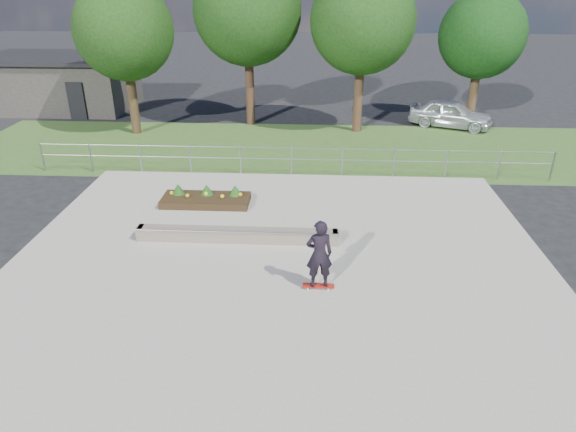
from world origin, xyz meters
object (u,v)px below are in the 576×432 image
object	(u,v)px
planter_bed	(206,198)
skateboarder	(319,254)
grind_ledge	(237,235)
parked_car	(451,114)

from	to	relation	value
planter_bed	skateboarder	size ratio (longest dim) A/B	1.57
grind_ledge	skateboarder	distance (m)	3.48
grind_ledge	skateboarder	world-z (taller)	skateboarder
parked_car	planter_bed	bearing A→B (deg)	157.25
grind_ledge	parked_car	size ratio (longest dim) A/B	1.45
grind_ledge	planter_bed	world-z (taller)	planter_bed
skateboarder	parked_car	bearing A→B (deg)	66.36
planter_bed	skateboarder	world-z (taller)	skateboarder
planter_bed	parked_car	xyz separation A→B (m)	(10.68, 10.44, 0.46)
planter_bed	skateboarder	distance (m)	6.45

